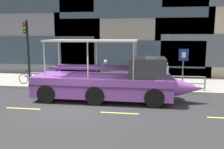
# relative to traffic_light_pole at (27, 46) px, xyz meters

# --- Properties ---
(ground_plane) EXTENTS (120.00, 120.00, 0.00)m
(ground_plane) POSITION_rel_traffic_light_pole_xyz_m (4.53, -3.74, -2.86)
(ground_plane) COLOR #2B2B2D
(sidewalk) EXTENTS (32.00, 4.80, 0.18)m
(sidewalk) POSITION_rel_traffic_light_pole_xyz_m (4.53, 1.86, -2.77)
(sidewalk) COLOR #99968E
(sidewalk) RESTS_ON ground_plane
(curb_edge) EXTENTS (32.00, 0.18, 0.18)m
(curb_edge) POSITION_rel_traffic_light_pole_xyz_m (4.53, -0.63, -2.77)
(curb_edge) COLOR #B2ADA3
(curb_edge) RESTS_ON ground_plane
(lane_centreline) EXTENTS (25.80, 0.12, 0.01)m
(lane_centreline) POSITION_rel_traffic_light_pole_xyz_m (4.53, -4.81, -2.85)
(lane_centreline) COLOR #DBD64C
(lane_centreline) RESTS_ON ground_plane
(curb_guardrail) EXTENTS (11.52, 0.09, 0.89)m
(curb_guardrail) POSITION_rel_traffic_light_pole_xyz_m (6.01, -0.29, -2.07)
(curb_guardrail) COLOR gray
(curb_guardrail) RESTS_ON sidewalk
(traffic_light_pole) EXTENTS (0.24, 0.46, 4.44)m
(traffic_light_pole) POSITION_rel_traffic_light_pole_xyz_m (0.00, 0.00, 0.00)
(traffic_light_pole) COLOR black
(traffic_light_pole) RESTS_ON sidewalk
(parking_sign) EXTENTS (0.60, 0.12, 2.55)m
(parking_sign) POSITION_rel_traffic_light_pole_xyz_m (10.45, 0.33, -0.95)
(parking_sign) COLOR #4C4F54
(parking_sign) RESTS_ON sidewalk
(leaned_bicycle) EXTENTS (1.74, 0.46, 0.96)m
(leaned_bicycle) POSITION_rel_traffic_light_pole_xyz_m (0.00, 0.12, -2.30)
(leaned_bicycle) COLOR black
(leaned_bicycle) RESTS_ON sidewalk
(duck_tour_boat) EXTENTS (9.40, 2.48, 3.34)m
(duck_tour_boat) POSITION_rel_traffic_light_pole_xyz_m (6.26, -2.63, -1.80)
(duck_tour_boat) COLOR purple
(duck_tour_boat) RESTS_ON ground_plane
(pedestrian_near_bow) EXTENTS (0.39, 0.32, 1.61)m
(pedestrian_near_bow) POSITION_rel_traffic_light_pole_xyz_m (9.44, 1.07, -1.70)
(pedestrian_near_bow) COLOR #1E2338
(pedestrian_near_bow) RESTS_ON sidewalk
(pedestrian_mid_left) EXTENTS (0.46, 0.32, 1.77)m
(pedestrian_mid_left) POSITION_rel_traffic_light_pole_xyz_m (5.36, 0.44, -1.61)
(pedestrian_mid_left) COLOR #47423D
(pedestrian_mid_left) RESTS_ON sidewalk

